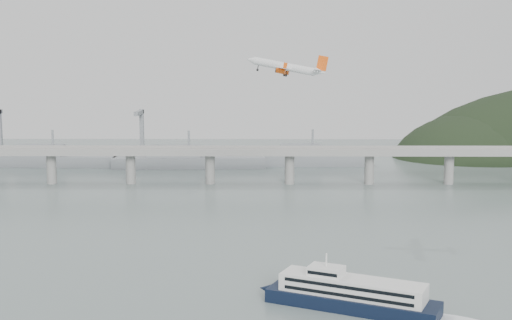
{
  "coord_description": "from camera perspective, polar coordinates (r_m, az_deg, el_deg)",
  "views": [
    {
      "loc": [
        2.11,
        -224.19,
        76.31
      ],
      "look_at": [
        0.0,
        55.0,
        36.0
      ],
      "focal_mm": 48.0,
      "sensor_mm": 36.0,
      "label": 1
    }
  ],
  "objects": [
    {
      "name": "airliner",
      "position": [
        303.37,
        2.57,
        7.74
      ],
      "size": [
        36.59,
        33.5,
        9.59
      ],
      "rotation": [
        0.05,
        -0.18,
        2.94
      ],
      "color": "white",
      "rests_on": "ground"
    },
    {
      "name": "ferry",
      "position": [
        218.61,
        8.01,
        -11.03
      ],
      "size": [
        82.94,
        44.39,
        16.73
      ],
      "rotation": [
        0.0,
        0.0,
        -0.43
      ],
      "color": "black",
      "rests_on": "ground"
    },
    {
      "name": "distant_fleet",
      "position": [
        518.74,
        -17.24,
        0.08
      ],
      "size": [
        453.0,
        60.9,
        40.0
      ],
      "color": "slate",
      "rests_on": "ground"
    },
    {
      "name": "ground",
      "position": [
        236.83,
        -0.1,
        -10.58
      ],
      "size": [
        900.0,
        900.0,
        0.0
      ],
      "primitive_type": "plane",
      "color": "slate",
      "rests_on": "ground"
    },
    {
      "name": "bridge",
      "position": [
        428.24,
        -0.01,
        0.34
      ],
      "size": [
        800.0,
        22.0,
        23.9
      ],
      "color": "gray",
      "rests_on": "ground"
    }
  ]
}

